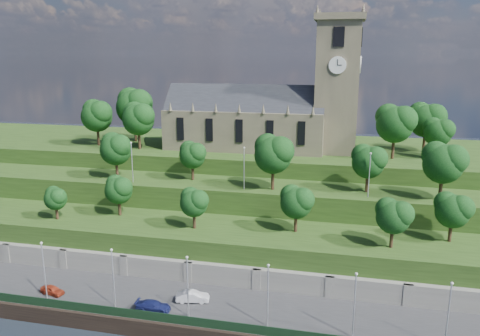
% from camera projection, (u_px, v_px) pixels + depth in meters
% --- Properties ---
extents(promenade, '(160.00, 12.00, 2.00)m').
position_uv_depth(promenade, '(212.00, 311.00, 61.69)').
color(promenade, '#2D2D30').
rests_on(promenade, ground).
extents(quay_wall, '(160.00, 0.50, 2.20)m').
position_uv_depth(quay_wall, '(198.00, 336.00, 55.94)').
color(quay_wall, black).
rests_on(quay_wall, ground).
extents(fence, '(160.00, 0.10, 1.20)m').
position_uv_depth(fence, '(199.00, 322.00, 56.20)').
color(fence, '#15311A').
rests_on(fence, promenade).
extents(retaining_wall, '(160.00, 2.10, 5.00)m').
position_uv_depth(retaining_wall, '(223.00, 280.00, 67.00)').
color(retaining_wall, slate).
rests_on(retaining_wall, ground).
extents(embankment_lower, '(160.00, 12.00, 8.00)m').
position_uv_depth(embankment_lower, '(233.00, 253.00, 72.35)').
color(embankment_lower, '#233F15').
rests_on(embankment_lower, ground).
extents(embankment_upper, '(160.00, 10.00, 12.00)m').
position_uv_depth(embankment_upper, '(248.00, 217.00, 82.30)').
color(embankment_upper, '#233F15').
rests_on(embankment_upper, ground).
extents(hilltop, '(160.00, 32.00, 15.00)m').
position_uv_depth(hilltop, '(267.00, 179.00, 101.84)').
color(hilltop, '#233F15').
rests_on(hilltop, ground).
extents(church, '(38.60, 12.35, 27.60)m').
position_uv_depth(church, '(269.00, 112.00, 94.29)').
color(church, brown).
rests_on(church, hilltop).
extents(trees_lower, '(64.69, 8.74, 7.19)m').
position_uv_depth(trees_lower, '(273.00, 202.00, 69.25)').
color(trees_lower, black).
rests_on(trees_lower, embankment_lower).
extents(trees_upper, '(61.25, 8.45, 9.29)m').
position_uv_depth(trees_upper, '(285.00, 155.00, 77.04)').
color(trees_upper, black).
rests_on(trees_upper, embankment_upper).
extents(trees_hilltop, '(74.38, 16.50, 11.82)m').
position_uv_depth(trees_hilltop, '(237.00, 115.00, 94.68)').
color(trees_hilltop, black).
rests_on(trees_hilltop, hilltop).
extents(lamp_posts_promenade, '(60.36, 0.36, 8.18)m').
position_uv_depth(lamp_posts_promenade, '(188.00, 282.00, 57.45)').
color(lamp_posts_promenade, '#B2B2B7').
rests_on(lamp_posts_promenade, promenade).
extents(lamp_posts_upper, '(40.36, 0.36, 7.23)m').
position_uv_depth(lamp_posts_upper, '(244.00, 165.00, 77.03)').
color(lamp_posts_upper, '#B2B2B7').
rests_on(lamp_posts_upper, embankment_upper).
extents(car_left, '(3.70, 2.09, 1.19)m').
position_uv_depth(car_left, '(52.00, 290.00, 63.90)').
color(car_left, '#993119').
rests_on(car_left, promenade).
extents(car_middle, '(4.60, 2.37, 1.44)m').
position_uv_depth(car_middle, '(193.00, 296.00, 61.93)').
color(car_middle, '#BCBBC0').
rests_on(car_middle, promenade).
extents(car_right, '(4.61, 2.08, 1.31)m').
position_uv_depth(car_right, '(153.00, 306.00, 59.72)').
color(car_right, '#171C50').
rests_on(car_right, promenade).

